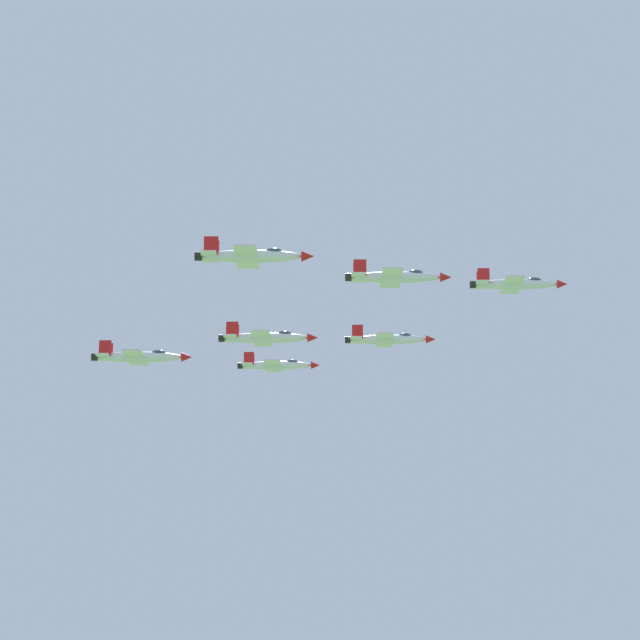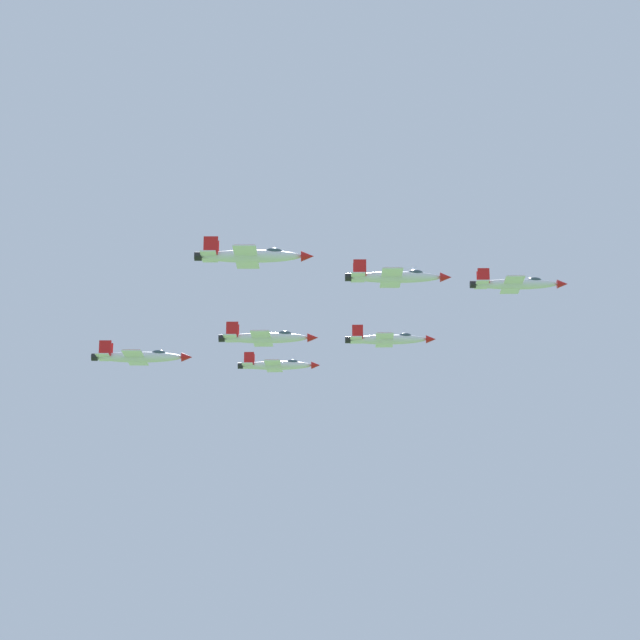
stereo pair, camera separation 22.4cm
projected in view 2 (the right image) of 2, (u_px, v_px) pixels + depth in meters
The scene contains 7 objects.
jet_lead at pixel (517, 284), 197.11m from camera, with size 11.36×12.46×3.14m.
jet_left_wingman at pixel (388, 339), 211.84m from camera, with size 11.44×12.35×3.13m.
jet_right_wingman at pixel (396, 277), 180.81m from camera, with size 11.21×12.63×3.14m.
jet_left_outer at pixel (277, 365), 227.66m from camera, with size 11.15×12.09×3.06m.
jet_right_outer at pixel (252, 256), 164.96m from camera, with size 11.49×12.87×3.21m.
jet_slot_rear at pixel (266, 338), 195.53m from camera, with size 11.57×12.55×3.17m.
jet_trailing at pixel (140, 357), 195.08m from camera, with size 11.43×12.87×3.20m.
Camera 2 is at (143.55, -141.69, 89.32)m, focal length 72.77 mm.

